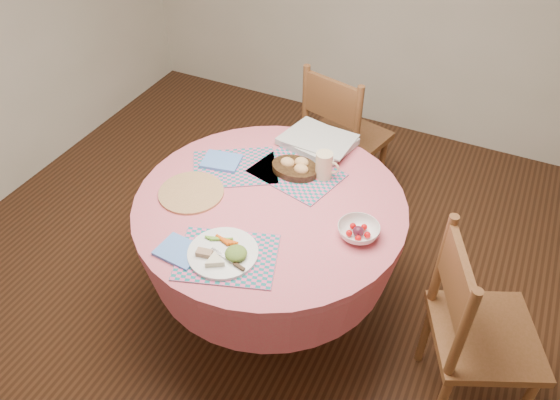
{
  "coord_description": "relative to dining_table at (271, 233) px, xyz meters",
  "views": [
    {
      "loc": [
        0.84,
        -1.65,
        2.37
      ],
      "look_at": [
        0.05,
        0.0,
        0.78
      ],
      "focal_mm": 35.0,
      "sensor_mm": 36.0,
      "label": 1
    }
  ],
  "objects": [
    {
      "name": "dinner_plate",
      "position": [
        -0.02,
        -0.38,
        0.22
      ],
      "size": [
        0.29,
        0.29,
        0.05
      ],
      "rotation": [
        0.0,
        0.0,
        0.19
      ],
      "color": "white",
      "rests_on": "placemat_front"
    },
    {
      "name": "placemat_front",
      "position": [
        -0.0,
        -0.38,
        0.2
      ],
      "size": [
        0.47,
        0.41,
        0.01
      ],
      "primitive_type": "cube",
      "rotation": [
        0.0,
        0.0,
        0.32
      ],
      "color": "#136E70",
      "rests_on": "dining_table"
    },
    {
      "name": "napkin_near",
      "position": [
        -0.19,
        -0.44,
        0.2
      ],
      "size": [
        0.19,
        0.16,
        0.01
      ],
      "primitive_type": "cube",
      "rotation": [
        0.0,
        0.0,
        -0.09
      ],
      "color": "#5585DB",
      "rests_on": "dining_table"
    },
    {
      "name": "wicker_trivet",
      "position": [
        -0.35,
        -0.1,
        0.2
      ],
      "size": [
        0.3,
        0.3,
        0.01
      ],
      "primitive_type": "cylinder",
      "color": "#92653F",
      "rests_on": "dining_table"
    },
    {
      "name": "dining_table",
      "position": [
        0.0,
        0.0,
        0.0
      ],
      "size": [
        1.24,
        1.24,
        0.75
      ],
      "color": "#CF606E",
      "rests_on": "ground"
    },
    {
      "name": "newspaper_stack",
      "position": [
        0.02,
        0.5,
        0.22
      ],
      "size": [
        0.39,
        0.34,
        0.04
      ],
      "rotation": [
        0.0,
        0.0,
        -0.22
      ],
      "color": "silver",
      "rests_on": "dining_table"
    },
    {
      "name": "ground",
      "position": [
        0.0,
        0.0,
        -0.56
      ],
      "size": [
        4.0,
        4.0,
        0.0
      ],
      "primitive_type": "plane",
      "color": "#331C0F",
      "rests_on": "ground"
    },
    {
      "name": "placemat_back",
      "position": [
        0.02,
        0.24,
        0.2
      ],
      "size": [
        0.46,
        0.39,
        0.01
      ],
      "primitive_type": "cube",
      "rotation": [
        0.0,
        0.0,
        -0.25
      ],
      "color": "#136E70",
      "rests_on": "dining_table"
    },
    {
      "name": "chair_right",
      "position": [
        0.98,
        -0.09,
        -0.05
      ],
      "size": [
        0.57,
        0.58,
        0.96
      ],
      "rotation": [
        0.0,
        0.0,
        1.99
      ],
      "color": "brown",
      "rests_on": "ground"
    },
    {
      "name": "fruit_bowl",
      "position": [
        0.43,
        -0.03,
        0.22
      ],
      "size": [
        0.23,
        0.23,
        0.06
      ],
      "rotation": [
        0.0,
        0.0,
        0.37
      ],
      "color": "white",
      "rests_on": "dining_table"
    },
    {
      "name": "bread_bowl",
      "position": [
        0.01,
        0.24,
        0.23
      ],
      "size": [
        0.23,
        0.23,
        0.08
      ],
      "color": "black",
      "rests_on": "placemat_back"
    },
    {
      "name": "napkin_far",
      "position": [
        -0.34,
        0.15,
        0.21
      ],
      "size": [
        0.2,
        0.17,
        0.01
      ],
      "primitive_type": "cube",
      "rotation": [
        0.0,
        0.0,
        0.19
      ],
      "color": "#5585DB",
      "rests_on": "placemat_left"
    },
    {
      "name": "placemat_left",
      "position": [
        -0.27,
        0.15,
        0.2
      ],
      "size": [
        0.5,
        0.47,
        0.01
      ],
      "primitive_type": "cube",
      "rotation": [
        0.0,
        0.0,
        0.56
      ],
      "color": "#136E70",
      "rests_on": "dining_table"
    },
    {
      "name": "latte_mug",
      "position": [
        0.15,
        0.27,
        0.27
      ],
      "size": [
        0.12,
        0.08,
        0.13
      ],
      "color": "beige",
      "rests_on": "placemat_back"
    },
    {
      "name": "chair_back",
      "position": [
        -0.01,
        1.0,
        -0.06
      ],
      "size": [
        0.53,
        0.52,
        0.95
      ],
      "rotation": [
        0.0,
        0.0,
        2.89
      ],
      "color": "brown",
      "rests_on": "ground"
    }
  ]
}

